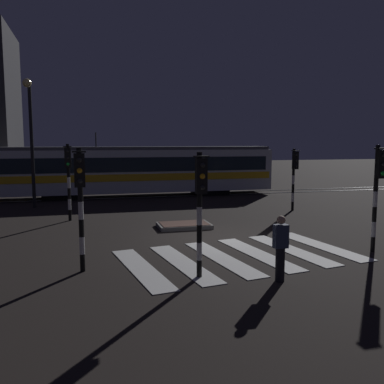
{
  "coord_description": "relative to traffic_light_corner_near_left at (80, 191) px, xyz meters",
  "views": [
    {
      "loc": [
        -4.66,
        -14.42,
        3.57
      ],
      "look_at": [
        -0.14,
        2.93,
        1.4
      ],
      "focal_mm": 39.0,
      "sensor_mm": 36.0,
      "label": 1
    }
  ],
  "objects": [
    {
      "name": "tram",
      "position": [
        3.57,
        15.71,
        -0.5
      ],
      "size": [
        17.93,
        2.58,
        4.15
      ],
      "color": "silver",
      "rests_on": "ground"
    },
    {
      "name": "crosswalk_zebra",
      "position": [
        4.77,
        0.43,
        -2.24
      ],
      "size": [
        7.7,
        5.29,
        0.02
      ],
      "color": "silver",
      "rests_on": "ground"
    },
    {
      "name": "rail_far",
      "position": [
        4.77,
        16.43,
        -2.24
      ],
      "size": [
        80.0,
        0.12,
        0.03
      ],
      "primitive_type": "cube",
      "color": "#59595E",
      "rests_on": "ground"
    },
    {
      "name": "street_lamp_trackside_left",
      "position": [
        -2.54,
        12.12,
        2.06
      ],
      "size": [
        0.44,
        1.21,
        6.74
      ],
      "color": "black",
      "rests_on": "ground"
    },
    {
      "name": "traffic_light_corner_near_left",
      "position": [
        0.0,
        0.0,
        0.0
      ],
      "size": [
        0.36,
        0.42,
        3.41
      ],
      "color": "black",
      "rests_on": "ground"
    },
    {
      "name": "traffic_light_corner_far_right",
      "position": [
        10.61,
        7.89,
        -0.13
      ],
      "size": [
        0.36,
        0.42,
        3.22
      ],
      "color": "black",
      "rests_on": "ground"
    },
    {
      "name": "traffic_island",
      "position": [
        4.11,
        5.18,
        -2.17
      ],
      "size": [
        2.18,
        1.37,
        0.18
      ],
      "color": "slate",
      "rests_on": "ground"
    },
    {
      "name": "ground_plane",
      "position": [
        4.77,
        2.92,
        -2.25
      ],
      "size": [
        120.0,
        120.0,
        0.0
      ],
      "primitive_type": "plane",
      "color": "black"
    },
    {
      "name": "traffic_light_corner_near_right",
      "position": [
        9.16,
        -0.23,
        0.03
      ],
      "size": [
        0.36,
        0.42,
        3.47
      ],
      "color": "black",
      "rests_on": "ground"
    },
    {
      "name": "rail_near",
      "position": [
        4.77,
        14.99,
        -2.24
      ],
      "size": [
        80.0,
        0.12,
        0.03
      ],
      "primitive_type": "cube",
      "color": "#59595E",
      "rests_on": "ground"
    },
    {
      "name": "traffic_light_corner_far_left",
      "position": [
        -0.56,
        7.88,
        0.04
      ],
      "size": [
        0.36,
        0.42,
        3.47
      ],
      "color": "black",
      "rests_on": "ground"
    },
    {
      "name": "pedestrian_waiting_at_kerb",
      "position": [
        4.91,
        -2.03,
        -1.38
      ],
      "size": [
        0.36,
        0.24,
        1.71
      ],
      "color": "black",
      "rests_on": "ground"
    },
    {
      "name": "traffic_light_kerb_mid_left",
      "position": [
        2.98,
        -1.31,
        -0.07
      ],
      "size": [
        0.36,
        0.42,
        3.3
      ],
      "color": "black",
      "rests_on": "ground"
    }
  ]
}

